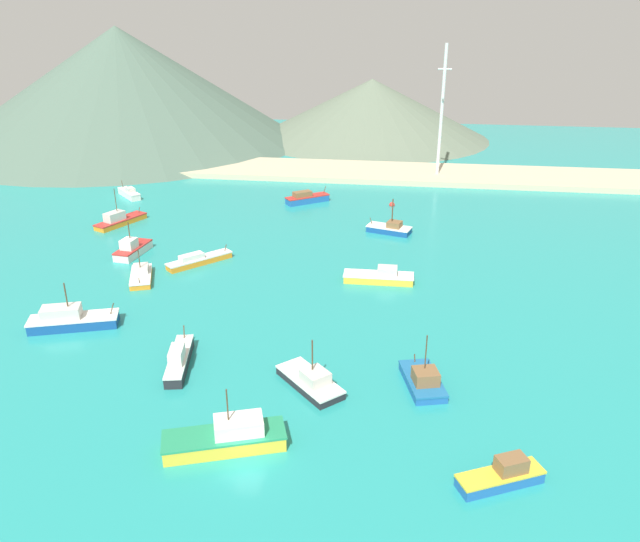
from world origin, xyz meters
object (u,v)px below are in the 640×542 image
Objects in this scene: fishing_boat_1 at (380,277)px; radio_tower at (442,112)px; fishing_boat_8 at (129,193)px; fishing_boat_0 at (306,198)px; fishing_boat_15 at (502,475)px; fishing_boat_2 at (311,381)px; fishing_boat_10 at (390,228)px; fishing_boat_9 at (132,249)px; fishing_boat_14 at (141,275)px; fishing_boat_6 at (119,220)px; fishing_boat_12 at (228,437)px; fishing_boat_4 at (423,380)px; fishing_boat_3 at (71,319)px; buoy_0 at (392,205)px; fishing_boat_11 at (198,260)px; fishing_boat_7 at (179,359)px.

radio_tower is at bearing 80.51° from fishing_boat_1.
fishing_boat_1 is 62.51m from fishing_boat_8.
fishing_boat_0 is 1.15× the size of fishing_boat_15.
fishing_boat_2 is 1.18× the size of fishing_boat_8.
fishing_boat_10 is at bearing -103.62° from radio_tower.
fishing_boat_9 reaches higher than fishing_boat_8.
fishing_boat_9 is 10.06m from fishing_boat_14.
fishing_boat_2 is 0.79× the size of fishing_boat_6.
fishing_boat_12 is (40.84, -71.60, 0.26)m from fishing_boat_8.
fishing_boat_1 is 25.80m from fishing_boat_4.
buoy_0 is (36.10, 54.52, -0.85)m from fishing_boat_3.
fishing_boat_14 is at bearing -173.27° from fishing_boat_1.
fishing_boat_11 is at bearing 111.80° from fishing_boat_12.
fishing_boat_10 is 1.08× the size of fishing_boat_15.
fishing_boat_8 is at bearing 116.12° from fishing_boat_14.
fishing_boat_7 is (-14.33, 1.74, 0.20)m from fishing_boat_2.
fishing_boat_0 is 1.06× the size of fishing_boat_2.
fishing_boat_9 is 65.76m from fishing_boat_15.
fishing_boat_2 is 1.01× the size of fishing_boat_14.
fishing_boat_0 is 16.65m from buoy_0.
fishing_boat_6 is (-10.87, 36.51, -0.16)m from fishing_boat_3.
fishing_boat_12 is at bearing -145.01° from fishing_boat_4.
fishing_boat_11 is (-27.63, -17.96, -0.08)m from fishing_boat_10.
fishing_boat_10 reaches higher than fishing_boat_4.
fishing_boat_1 reaches higher than fishing_boat_11.
fishing_boat_7 is at bearing -58.35° from fishing_boat_6.
fishing_boat_4 reaches higher than fishing_boat_3.
fishing_boat_1 is 0.34× the size of radio_tower.
fishing_boat_9 reaches higher than fishing_boat_15.
fishing_boat_0 is 0.77× the size of fishing_boat_12.
fishing_boat_15 is (22.79, -1.27, -0.21)m from fishing_boat_12.
fishing_boat_7 reaches higher than fishing_boat_11.
fishing_boat_0 is 79.13m from fishing_boat_15.
fishing_boat_15 is at bearing -3.20° from fishing_boat_12.
fishing_boat_11 is 43.31m from buoy_0.
fishing_boat_11 is (25.02, -32.04, -0.13)m from fishing_boat_8.
fishing_boat_1 is at bearing 106.91° from fishing_boat_15.
fishing_boat_12 is 22.82m from fishing_boat_15.
fishing_boat_7 is 1.16× the size of fishing_boat_14.
fishing_boat_15 is at bearing -22.73° from fishing_boat_3.
fishing_boat_12 reaches higher than buoy_0.
fishing_boat_7 is (15.80, -6.76, -0.08)m from fishing_boat_3.
fishing_boat_9 is 49.77m from buoy_0.
fishing_boat_6 is 70.22m from radio_tower.
fishing_boat_7 is at bearing 173.08° from fishing_boat_2.
fishing_boat_0 is 39.38m from fishing_boat_1.
fishing_boat_4 is 67.71m from fishing_boat_6.
fishing_boat_9 is 0.86× the size of fishing_boat_11.
fishing_boat_10 is at bearing 78.39° from fishing_boat_12.
fishing_boat_1 is 9.02× the size of buoy_0.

